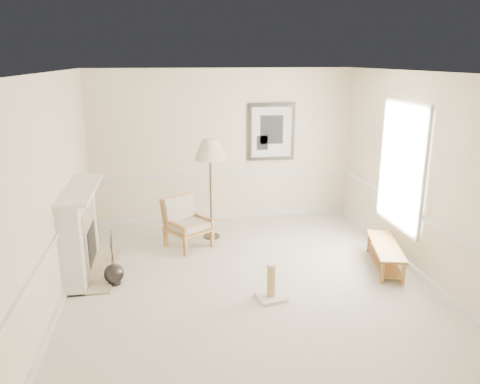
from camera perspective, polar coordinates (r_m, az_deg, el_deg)
name	(u,v)px	position (r m, az deg, el deg)	size (l,w,h in m)	color
ground	(247,279)	(6.86, 0.80, -10.59)	(5.50, 5.50, 0.00)	silver
room	(256,151)	(6.35, 1.98, 5.07)	(5.04, 5.54, 2.92)	beige
fireplace	(81,232)	(7.18, -18.86, -4.65)	(0.64, 1.64, 1.31)	white
floor_vase	(114,274)	(6.90, -15.12, -9.64)	(0.28, 0.28, 0.82)	black
armchair	(185,220)	(7.93, -6.76, -3.38)	(0.90, 0.92, 0.84)	#AC7937
floor_lamp	(210,152)	(7.95, -3.67, 4.86)	(0.61, 0.61, 1.76)	black
bench	(385,252)	(7.47, 17.28, -7.00)	(0.69, 1.32, 0.36)	#AC7937
scratching_post	(271,288)	(6.30, 3.81, -11.58)	(0.41, 0.41, 0.50)	white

